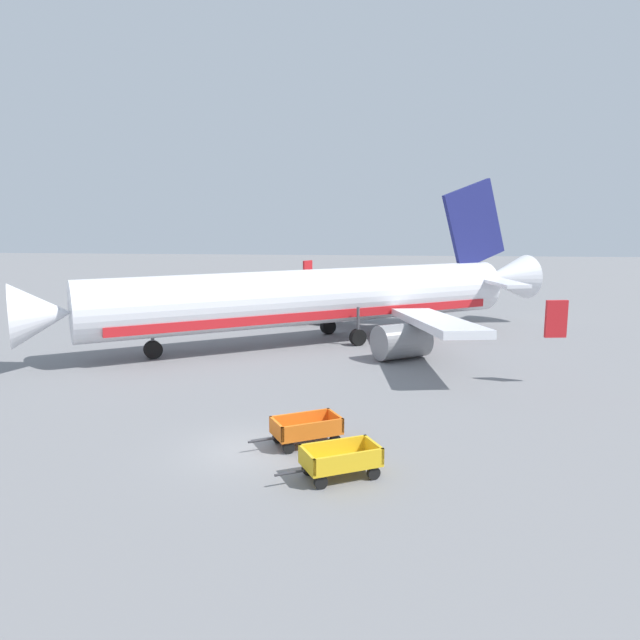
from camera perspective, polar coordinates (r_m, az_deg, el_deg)
name	(u,v)px	position (r m, az deg, el deg)	size (l,w,h in m)	color
ground_plane	(248,450)	(23.15, -6.76, -12.03)	(220.00, 220.00, 0.00)	slate
airplane	(324,297)	(41.26, 0.33, 2.14)	(33.74, 28.22, 11.34)	silver
baggage_cart_nearest	(340,460)	(20.58, 1.93, -13.03)	(3.49, 2.40, 1.07)	gold
baggage_cart_second_in_row	(306,429)	(23.29, -1.31, -10.24)	(3.46, 2.44, 1.07)	orange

